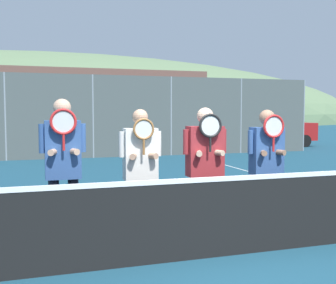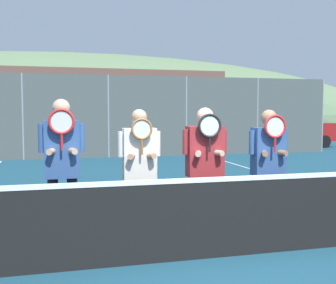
{
  "view_description": "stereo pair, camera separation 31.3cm",
  "coord_description": "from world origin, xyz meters",
  "px_view_note": "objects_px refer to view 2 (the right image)",
  "views": [
    {
      "loc": [
        -2.08,
        -4.48,
        1.72
      ],
      "look_at": [
        -0.36,
        0.95,
        1.31
      ],
      "focal_mm": 45.0,
      "sensor_mm": 36.0,
      "label": 1
    },
    {
      "loc": [
        -1.78,
        -4.57,
        1.72
      ],
      "look_at": [
        -0.36,
        0.95,
        1.31
      ],
      "focal_mm": 45.0,
      "sensor_mm": 36.0,
      "label": 2
    }
  ],
  "objects_px": {
    "player_center_left": "(139,165)",
    "car_right_of_center": "(289,127)",
    "player_rightmost": "(268,161)",
    "car_left_of_center": "(80,131)",
    "player_center_right": "(205,160)",
    "car_center": "(192,129)",
    "player_leftmost": "(62,161)"
  },
  "relations": [
    {
      "from": "car_center",
      "to": "car_left_of_center",
      "type": "bearing_deg",
      "value": 176.36
    },
    {
      "from": "player_center_left",
      "to": "car_left_of_center",
      "type": "distance_m",
      "value": 13.72
    },
    {
      "from": "player_center_right",
      "to": "car_center",
      "type": "bearing_deg",
      "value": 72.94
    },
    {
      "from": "player_center_right",
      "to": "car_center",
      "type": "height_order",
      "value": "car_center"
    },
    {
      "from": "player_rightmost",
      "to": "player_center_right",
      "type": "bearing_deg",
      "value": 176.98
    },
    {
      "from": "player_leftmost",
      "to": "car_right_of_center",
      "type": "height_order",
      "value": "car_right_of_center"
    },
    {
      "from": "car_center",
      "to": "player_rightmost",
      "type": "bearing_deg",
      "value": -103.38
    },
    {
      "from": "car_center",
      "to": "car_right_of_center",
      "type": "distance_m",
      "value": 4.95
    },
    {
      "from": "player_leftmost",
      "to": "car_center",
      "type": "xyz_separation_m",
      "value": [
        5.98,
        13.39,
        -0.19
      ]
    },
    {
      "from": "player_center_right",
      "to": "car_center",
      "type": "relative_size",
      "value": 0.43
    },
    {
      "from": "player_center_right",
      "to": "player_rightmost",
      "type": "bearing_deg",
      "value": -3.02
    },
    {
      "from": "player_center_left",
      "to": "car_left_of_center",
      "type": "bearing_deg",
      "value": 90.54
    },
    {
      "from": "player_center_left",
      "to": "car_center",
      "type": "xyz_separation_m",
      "value": [
        5.01,
        13.39,
        -0.11
      ]
    },
    {
      "from": "car_right_of_center",
      "to": "car_center",
      "type": "bearing_deg",
      "value": 178.28
    },
    {
      "from": "player_rightmost",
      "to": "car_left_of_center",
      "type": "xyz_separation_m",
      "value": [
        -1.93,
        13.8,
        -0.17
      ]
    },
    {
      "from": "player_leftmost",
      "to": "car_center",
      "type": "distance_m",
      "value": 14.67
    },
    {
      "from": "car_right_of_center",
      "to": "player_leftmost",
      "type": "bearing_deg",
      "value": -129.52
    },
    {
      "from": "player_center_left",
      "to": "player_center_right",
      "type": "bearing_deg",
      "value": -2.14
    },
    {
      "from": "car_center",
      "to": "player_center_right",
      "type": "bearing_deg",
      "value": -107.06
    },
    {
      "from": "player_rightmost",
      "to": "car_center",
      "type": "relative_size",
      "value": 0.43
    },
    {
      "from": "car_left_of_center",
      "to": "car_right_of_center",
      "type": "height_order",
      "value": "car_right_of_center"
    },
    {
      "from": "player_rightmost",
      "to": "car_left_of_center",
      "type": "distance_m",
      "value": 13.93
    },
    {
      "from": "player_leftmost",
      "to": "player_center_right",
      "type": "xyz_separation_m",
      "value": [
        1.86,
        -0.03,
        -0.04
      ]
    },
    {
      "from": "player_center_left",
      "to": "player_rightmost",
      "type": "relative_size",
      "value": 1.0
    },
    {
      "from": "player_center_left",
      "to": "car_right_of_center",
      "type": "relative_size",
      "value": 0.41
    },
    {
      "from": "player_center_right",
      "to": "car_left_of_center",
      "type": "relative_size",
      "value": 0.38
    },
    {
      "from": "player_rightmost",
      "to": "car_right_of_center",
      "type": "relative_size",
      "value": 0.41
    },
    {
      "from": "player_rightmost",
      "to": "car_left_of_center",
      "type": "relative_size",
      "value": 0.37
    },
    {
      "from": "player_leftmost",
      "to": "player_rightmost",
      "type": "relative_size",
      "value": 1.07
    },
    {
      "from": "player_center_right",
      "to": "car_center",
      "type": "distance_m",
      "value": 14.04
    },
    {
      "from": "player_center_right",
      "to": "car_left_of_center",
      "type": "bearing_deg",
      "value": 94.24
    },
    {
      "from": "player_leftmost",
      "to": "car_right_of_center",
      "type": "xyz_separation_m",
      "value": [
        10.93,
        13.25,
        -0.15
      ]
    }
  ]
}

